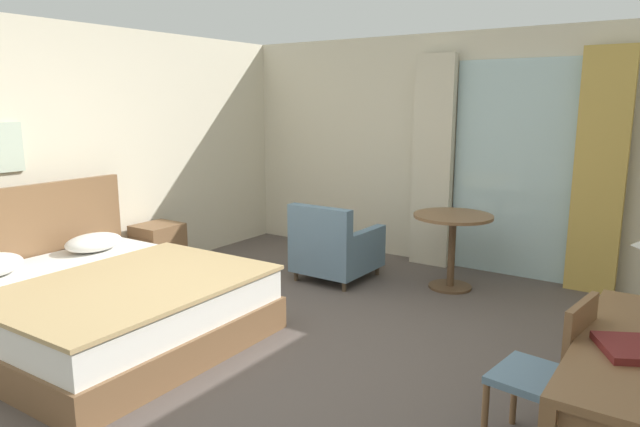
% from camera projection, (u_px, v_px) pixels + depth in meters
% --- Properties ---
extents(ground, '(5.79, 6.67, 0.10)m').
position_uv_depth(ground, '(276.00, 368.00, 4.00)').
color(ground, '#564C47').
extents(wall_back, '(5.39, 0.12, 2.53)m').
position_uv_depth(wall_back, '(448.00, 151.00, 6.23)').
color(wall_back, beige).
rests_on(wall_back, ground).
extents(wall_left, '(0.12, 6.27, 2.53)m').
position_uv_depth(wall_left, '(50.00, 161.00, 5.19)').
color(wall_left, beige).
rests_on(wall_left, ground).
extents(balcony_glass_door, '(1.22, 0.02, 2.22)m').
position_uv_depth(balcony_glass_door, '(512.00, 170.00, 5.79)').
color(balcony_glass_door, silver).
rests_on(balcony_glass_door, ground).
extents(curtain_panel_left, '(0.44, 0.10, 2.30)m').
position_uv_depth(curtain_panel_left, '(433.00, 162.00, 6.16)').
color(curtain_panel_left, beige).
rests_on(curtain_panel_left, ground).
extents(curtain_panel_right, '(0.45, 0.10, 2.30)m').
position_uv_depth(curtain_panel_right, '(600.00, 173.00, 5.25)').
color(curtain_panel_right, tan).
rests_on(curtain_panel_right, ground).
extents(bed, '(2.15, 1.95, 1.10)m').
position_uv_depth(bed, '(99.00, 302.00, 4.36)').
color(bed, brown).
rests_on(bed, ground).
extents(nightstand, '(0.41, 0.45, 0.54)m').
position_uv_depth(nightstand, '(159.00, 250.00, 5.94)').
color(nightstand, brown).
rests_on(nightstand, ground).
extents(desk_chair, '(0.46, 0.46, 0.87)m').
position_uv_depth(desk_chair, '(553.00, 370.00, 2.83)').
color(desk_chair, slate).
rests_on(desk_chair, ground).
extents(closed_book, '(0.34, 0.36, 0.03)m').
position_uv_depth(closed_book, '(629.00, 348.00, 2.45)').
color(closed_book, maroon).
rests_on(closed_book, writing_desk).
extents(armchair_by_window, '(0.71, 0.78, 0.80)m').
position_uv_depth(armchair_by_window, '(335.00, 249.00, 5.79)').
color(armchair_by_window, slate).
rests_on(armchair_by_window, ground).
extents(round_cafe_table, '(0.76, 0.76, 0.74)m').
position_uv_depth(round_cafe_table, '(452.00, 233.00, 5.46)').
color(round_cafe_table, brown).
rests_on(round_cafe_table, ground).
extents(framed_picture, '(0.03, 0.28, 0.42)m').
position_uv_depth(framed_picture, '(6.00, 147.00, 4.77)').
color(framed_picture, '#B7C6B2').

